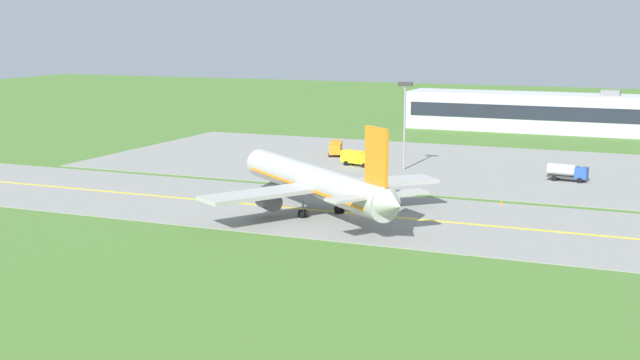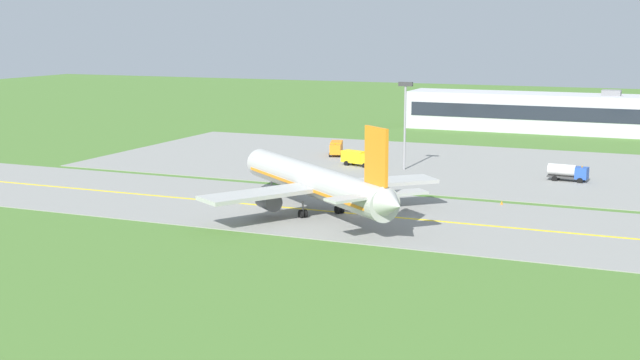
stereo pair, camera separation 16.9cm
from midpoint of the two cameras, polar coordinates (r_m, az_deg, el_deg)
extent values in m
plane|color=#47702D|center=(108.34, 2.36, -2.33)|extent=(500.00, 500.00, 0.00)
cube|color=gray|center=(108.33, 2.36, -2.30)|extent=(240.00, 28.00, 0.10)
cube|color=gray|center=(145.54, 11.90, 0.73)|extent=(140.00, 52.00, 0.10)
cube|color=yellow|center=(108.32, 2.36, -2.27)|extent=(220.00, 0.60, 0.01)
cylinder|color=#ADADA8|center=(108.14, -0.37, -0.07)|extent=(28.90, 24.56, 4.00)
cone|color=#ADADA8|center=(124.33, -4.26, 1.26)|extent=(4.41, 4.59, 3.80)
cone|color=#ADADA8|center=(92.46, 4.93, -1.63)|extent=(4.63, 4.66, 3.40)
cube|color=orange|center=(108.24, -0.37, -0.33)|extent=(26.84, 22.91, 0.36)
cube|color=#1E232D|center=(122.23, -3.85, 1.44)|extent=(3.54, 3.77, 0.70)
cube|color=#ADADA8|center=(102.66, -4.00, -0.94)|extent=(11.86, 15.32, 0.50)
cylinder|color=#47474C|center=(105.53, -3.44, -1.40)|extent=(4.09, 3.93, 2.30)
cylinder|color=black|center=(106.96, -3.80, -1.25)|extent=(1.52, 1.79, 2.10)
cube|color=#ADADA8|center=(110.52, 4.07, -0.13)|extent=(14.26, 13.72, 0.50)
cylinder|color=#47474C|center=(111.44, 2.64, -0.77)|extent=(4.09, 3.93, 2.30)
cylinder|color=black|center=(112.79, 2.23, -0.63)|extent=(1.52, 1.79, 2.10)
cube|color=orange|center=(94.42, 3.86, 1.62)|extent=(3.67, 3.09, 6.50)
cube|color=#ADADA8|center=(93.41, 2.22, -1.23)|extent=(5.29, 6.34, 0.30)
cube|color=#ADADA8|center=(96.73, 5.50, -0.87)|extent=(5.95, 5.93, 0.30)
cylinder|color=slate|center=(120.14, -3.24, -0.41)|extent=(0.24, 0.24, 1.65)
cylinder|color=black|center=(120.29, -3.24, -0.80)|extent=(1.07, 0.97, 1.10)
cylinder|color=slate|center=(105.78, -1.11, -1.87)|extent=(0.24, 0.24, 1.65)
cylinder|color=black|center=(105.84, -1.24, -2.32)|extent=(1.07, 0.97, 1.10)
cylinder|color=black|center=(106.08, -0.98, -2.29)|extent=(1.07, 0.97, 1.10)
cylinder|color=slate|center=(108.18, 1.35, -1.59)|extent=(0.24, 0.24, 1.65)
cylinder|color=black|center=(108.22, 1.22, -2.04)|extent=(1.07, 0.97, 1.10)
cylinder|color=black|center=(108.49, 1.47, -2.01)|extent=(1.07, 0.97, 1.10)
cube|color=#264CA5|center=(135.98, 17.24, 0.45)|extent=(2.01, 2.19, 1.80)
cube|color=#1E232D|center=(135.78, 17.56, 0.55)|extent=(0.33, 1.84, 0.81)
cylinder|color=silver|center=(136.58, 16.02, 0.66)|extent=(4.38, 2.26, 1.80)
cube|color=#383838|center=(136.75, 16.00, 0.23)|extent=(4.41, 2.56, 0.24)
cylinder|color=orange|center=(135.82, 17.27, 0.86)|extent=(0.20, 0.20, 0.18)
cylinder|color=black|center=(137.12, 17.31, 0.08)|extent=(0.93, 0.40, 0.90)
cylinder|color=black|center=(135.19, 17.13, -0.05)|extent=(0.93, 0.40, 0.90)
cylinder|color=black|center=(137.99, 15.76, 0.22)|extent=(0.93, 0.40, 0.90)
cylinder|color=black|center=(135.98, 15.55, 0.09)|extent=(0.93, 0.40, 0.90)
cube|color=yellow|center=(144.10, 3.29, 1.43)|extent=(2.29, 2.43, 1.80)
cube|color=#1E232D|center=(143.61, 3.54, 1.52)|extent=(0.63, 1.80, 0.81)
cube|color=yellow|center=(145.85, 2.34, 1.58)|extent=(4.62, 3.20, 2.00)
cylinder|color=orange|center=(143.95, 3.30, 1.82)|extent=(0.20, 0.20, 0.18)
cylinder|color=black|center=(145.07, 3.52, 1.07)|extent=(0.95, 0.54, 0.90)
cylinder|color=black|center=(143.47, 3.05, 0.97)|extent=(0.95, 0.54, 0.90)
cylinder|color=black|center=(147.35, 2.32, 1.22)|extent=(0.95, 0.54, 0.90)
cylinder|color=black|center=(145.70, 1.82, 1.12)|extent=(0.95, 0.54, 0.90)
cube|color=orange|center=(155.06, 1.07, 2.07)|extent=(2.45, 2.32, 1.80)
cube|color=#1E232D|center=(154.26, 1.05, 2.15)|extent=(1.79, 0.67, 0.81)
cube|color=orange|center=(158.01, 1.15, 2.26)|extent=(3.27, 4.64, 2.00)
cylinder|color=orange|center=(154.93, 1.07, 2.44)|extent=(0.20, 0.20, 0.18)
cylinder|color=black|center=(155.15, 1.44, 1.68)|extent=(0.56, 0.95, 0.90)
cylinder|color=black|center=(155.29, 0.70, 1.69)|extent=(0.56, 0.95, 0.90)
cylinder|color=black|center=(158.93, 1.55, 1.89)|extent=(0.56, 0.95, 0.90)
cylinder|color=black|center=(159.08, 0.79, 1.90)|extent=(0.56, 0.95, 0.90)
cube|color=#B2B2B7|center=(200.16, 15.27, 4.39)|extent=(64.64, 12.14, 8.68)
cube|color=#1E232D|center=(194.09, 15.03, 4.35)|extent=(62.06, 0.10, 3.12)
cube|color=slate|center=(198.46, 19.05, 5.57)|extent=(4.00, 4.00, 1.20)
cylinder|color=gray|center=(141.28, 5.76, 3.47)|extent=(0.36, 0.36, 14.00)
cube|color=#333333|center=(140.60, 5.82, 6.44)|extent=(2.40, 0.50, 0.70)
cone|color=orange|center=(116.31, 12.17, -1.53)|extent=(0.44, 0.44, 0.60)
cone|color=orange|center=(120.76, 3.47, -0.88)|extent=(0.44, 0.44, 0.60)
camera|label=1|loc=(0.08, -89.96, 0.01)|focal=47.54mm
camera|label=2|loc=(0.08, 90.04, -0.01)|focal=47.54mm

